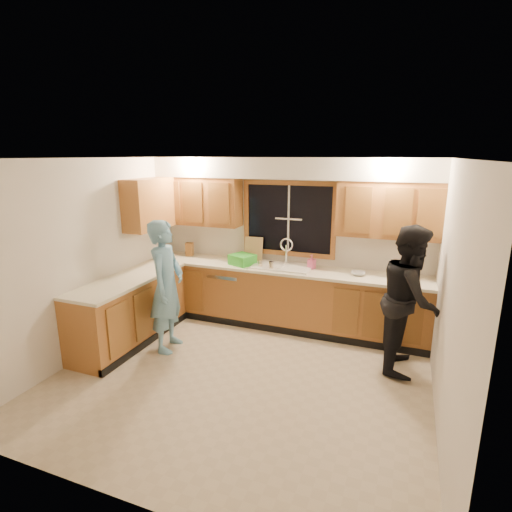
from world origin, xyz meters
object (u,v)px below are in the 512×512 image
at_px(dish_crate, 242,260).
at_px(bowl, 358,273).
at_px(soap_bottle, 312,262).
at_px(knife_block, 190,249).
at_px(stove, 101,326).
at_px(sink, 282,271).
at_px(man, 167,286).
at_px(woman, 410,299).
at_px(dishwasher, 230,293).

distance_m(dish_crate, bowl, 1.71).
bearing_deg(bowl, soap_bottle, 172.07).
distance_m(knife_block, dish_crate, 1.04).
bearing_deg(stove, dish_crate, 55.81).
distance_m(sink, man, 1.72).
xyz_separation_m(sink, knife_block, (-1.64, 0.12, 0.16)).
relative_size(man, woman, 0.99).
distance_m(man, knife_block, 1.45).
bearing_deg(knife_block, dishwasher, -22.97).
height_order(knife_block, dish_crate, knife_block).
relative_size(sink, dish_crate, 2.62).
height_order(stove, soap_bottle, soap_bottle).
relative_size(man, knife_block, 8.06).
bearing_deg(woman, sink, 71.02).
bearing_deg(soap_bottle, sink, -169.57).
relative_size(dish_crate, bowl, 1.65).
bearing_deg(bowl, sink, 179.13).
height_order(sink, man, man).
xyz_separation_m(dishwasher, knife_block, (-0.79, 0.13, 0.62)).
distance_m(sink, dishwasher, 0.96).
bearing_deg(man, dishwasher, -24.73).
height_order(dishwasher, dish_crate, dish_crate).
distance_m(knife_block, soap_bottle, 2.06).
relative_size(sink, stove, 0.96).
bearing_deg(soap_bottle, dish_crate, -171.62).
height_order(sink, woman, woman).
relative_size(dish_crate, soap_bottle, 1.58).
height_order(dishwasher, man, man).
distance_m(dishwasher, stove, 2.04).
relative_size(woman, soap_bottle, 8.50).
xyz_separation_m(stove, man, (0.61, 0.57, 0.42)).
relative_size(dishwasher, soap_bottle, 3.94).
distance_m(man, dish_crate, 1.32).
height_order(sink, knife_block, sink).
relative_size(dishwasher, dish_crate, 2.50).
distance_m(stove, woman, 3.79).
height_order(dishwasher, stove, stove).
bearing_deg(knife_block, woman, -26.06).
distance_m(stove, soap_bottle, 2.98).
bearing_deg(dish_crate, woman, -13.63).
height_order(knife_block, bowl, knife_block).
distance_m(soap_bottle, bowl, 0.69).
bearing_deg(bowl, man, -151.58).
height_order(man, dish_crate, man).
xyz_separation_m(sink, bowl, (1.10, -0.02, 0.08)).
relative_size(soap_bottle, bowl, 1.05).
xyz_separation_m(sink, man, (-1.19, -1.25, 0.01)).
relative_size(sink, man, 0.49).
height_order(woman, soap_bottle, woman).
distance_m(woman, knife_block, 3.51).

